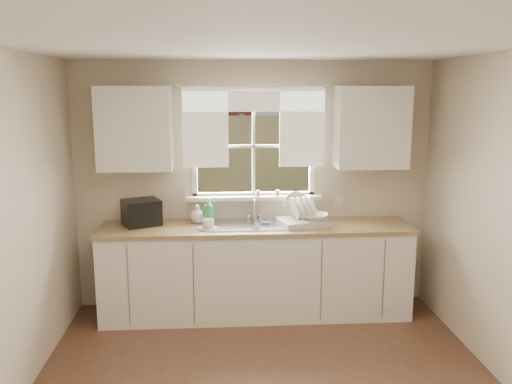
{
  "coord_description": "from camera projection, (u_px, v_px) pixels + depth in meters",
  "views": [
    {
      "loc": [
        -0.33,
        -3.43,
        2.24
      ],
      "look_at": [
        0.0,
        1.65,
        1.25
      ],
      "focal_mm": 38.0,
      "sensor_mm": 36.0,
      "label": 1
    }
  ],
  "objects": [
    {
      "name": "sill_jars",
      "position": [
        268.0,
        193.0,
        5.49
      ],
      "size": [
        0.24,
        0.04,
        0.06
      ],
      "color": "brown",
      "rests_on": "window"
    },
    {
      "name": "soap_bottle_b",
      "position": [
        209.0,
        213.0,
        5.36
      ],
      "size": [
        0.12,
        0.12,
        0.2
      ],
      "primitive_type": "imported",
      "rotation": [
        0.0,
        0.0,
        -0.36
      ],
      "color": "blue",
      "rests_on": "countertop"
    },
    {
      "name": "saucer",
      "position": [
        208.0,
        228.0,
        5.15
      ],
      "size": [
        0.19,
        0.19,
        0.01
      ],
      "primitive_type": "cylinder",
      "color": "silver",
      "rests_on": "countertop"
    },
    {
      "name": "bowl",
      "position": [
        316.0,
        217.0,
        5.26
      ],
      "size": [
        0.3,
        0.3,
        0.06
      ],
      "primitive_type": "imported",
      "rotation": [
        0.0,
        0.0,
        -0.34
      ],
      "color": "white",
      "rests_on": "dish_rack"
    },
    {
      "name": "soap_bottle_c",
      "position": [
        198.0,
        214.0,
        5.36
      ],
      "size": [
        0.19,
        0.19,
        0.19
      ],
      "primitive_type": "imported",
      "rotation": [
        0.0,
        0.0,
        -0.42
      ],
      "color": "beige",
      "rests_on": "countertop"
    },
    {
      "name": "window",
      "position": [
        254.0,
        163.0,
        5.49
      ],
      "size": [
        1.38,
        0.16,
        1.06
      ],
      "color": "white",
      "rests_on": "room_walls"
    },
    {
      "name": "room_walls",
      "position": [
        273.0,
        245.0,
        3.51
      ],
      "size": [
        3.62,
        4.02,
        2.5
      ],
      "color": "beige",
      "rests_on": "ground"
    },
    {
      "name": "backyard",
      "position": [
        262.0,
        28.0,
        11.43
      ],
      "size": [
        20.0,
        10.0,
        6.13
      ],
      "color": "#335421",
      "rests_on": "ground"
    },
    {
      "name": "countertop",
      "position": [
        256.0,
        228.0,
        5.28
      ],
      "size": [
        3.04,
        0.65,
        0.04
      ],
      "primitive_type": "cube",
      "color": "#97794B",
      "rests_on": "base_cabinets"
    },
    {
      "name": "ceiling",
      "position": [
        274.0,
        44.0,
        3.33
      ],
      "size": [
        3.6,
        4.0,
        0.02
      ],
      "primitive_type": "cube",
      "color": "silver",
      "rests_on": "room_walls"
    },
    {
      "name": "base_cabinets",
      "position": [
        256.0,
        272.0,
        5.37
      ],
      "size": [
        3.0,
        0.62,
        0.87
      ],
      "primitive_type": "cube",
      "color": "white",
      "rests_on": "ground"
    },
    {
      "name": "sink",
      "position": [
        256.0,
        232.0,
        5.33
      ],
      "size": [
        0.88,
        0.52,
        0.4
      ],
      "color": "#B7B7BC",
      "rests_on": "countertop"
    },
    {
      "name": "upper_cabinet_right",
      "position": [
        371.0,
        127.0,
        5.32
      ],
      "size": [
        0.7,
        0.33,
        0.8
      ],
      "primitive_type": "cube",
      "color": "white",
      "rests_on": "room_walls"
    },
    {
      "name": "curtains",
      "position": [
        254.0,
        118.0,
        5.35
      ],
      "size": [
        1.5,
        0.03,
        0.81
      ],
      "color": "white",
      "rests_on": "room_walls"
    },
    {
      "name": "upper_cabinet_left",
      "position": [
        135.0,
        128.0,
        5.17
      ],
      "size": [
        0.7,
        0.33,
        0.8
      ],
      "primitive_type": "cube",
      "color": "white",
      "rests_on": "room_walls"
    },
    {
      "name": "soap_bottle_a",
      "position": [
        209.0,
        211.0,
        5.33
      ],
      "size": [
        0.12,
        0.12,
        0.26
      ],
      "primitive_type": "imported",
      "rotation": [
        0.0,
        0.0,
        0.18
      ],
      "color": "green",
      "rests_on": "countertop"
    },
    {
      "name": "cup",
      "position": [
        208.0,
        224.0,
        5.17
      ],
      "size": [
        0.13,
        0.13,
        0.09
      ],
      "primitive_type": "imported",
      "rotation": [
        0.0,
        0.0,
        0.2
      ],
      "color": "white",
      "rests_on": "countertop"
    },
    {
      "name": "black_appliance",
      "position": [
        141.0,
        212.0,
        5.29
      ],
      "size": [
        0.43,
        0.4,
        0.25
      ],
      "primitive_type": "cube",
      "rotation": [
        0.0,
        0.0,
        0.41
      ],
      "color": "black",
      "rests_on": "countertop"
    },
    {
      "name": "wall_outlet",
      "position": [
        339.0,
        201.0,
        5.6
      ],
      "size": [
        0.08,
        0.01,
        0.12
      ],
      "primitive_type": "cube",
      "color": "beige",
      "rests_on": "room_walls"
    },
    {
      "name": "dish_rack",
      "position": [
        302.0,
        218.0,
        5.31
      ],
      "size": [
        0.53,
        0.45,
        0.31
      ],
      "color": "silver",
      "rests_on": "countertop"
    }
  ]
}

